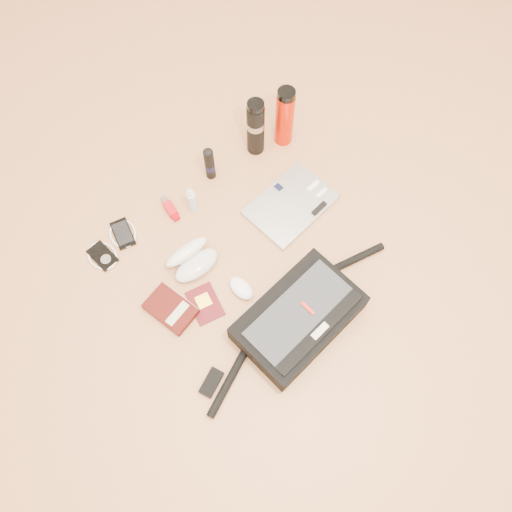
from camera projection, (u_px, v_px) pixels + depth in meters
name	position (u px, v px, depth m)	size (l,w,h in m)	color
ground	(265.00, 278.00, 1.83)	(4.00, 4.00, 0.00)	tan
messenger_bag	(298.00, 318.00, 1.71)	(0.87, 0.32, 0.12)	black
laptop	(291.00, 205.00, 1.94)	(0.36, 0.27, 0.03)	#AEAEB1
book	(171.00, 309.00, 1.76)	(0.16, 0.20, 0.03)	#400C09
passport	(205.00, 304.00, 1.78)	(0.12, 0.15, 0.01)	#550F14
mouse	(241.00, 288.00, 1.79)	(0.07, 0.11, 0.03)	white
sunglasses_case	(192.00, 259.00, 1.82)	(0.19, 0.16, 0.10)	silver
ipod	(103.00, 256.00, 1.85)	(0.11, 0.12, 0.01)	black
phone	(123.00, 234.00, 1.89)	(0.12, 0.13, 0.01)	black
inhaler	(170.00, 208.00, 1.93)	(0.04, 0.12, 0.03)	red
spray_bottle	(192.00, 201.00, 1.89)	(0.04, 0.04, 0.13)	#B5D9EF
aerosol_can	(210.00, 164.00, 1.93)	(0.05, 0.05, 0.17)	black
thermos_black	(256.00, 127.00, 1.93)	(0.08, 0.08, 0.27)	black
thermos_red	(285.00, 117.00, 1.95)	(0.08, 0.08, 0.28)	#BE1500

